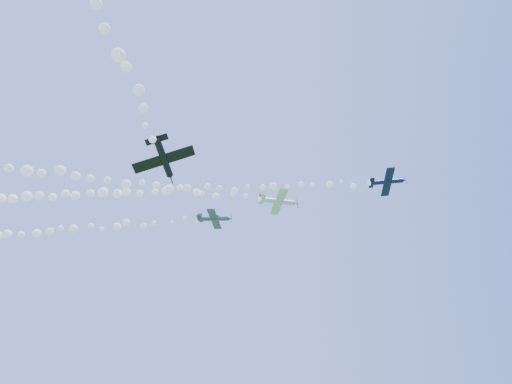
{
  "coord_description": "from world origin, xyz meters",
  "views": [
    {
      "loc": [
        4.16,
        -63.4,
        2.0
      ],
      "look_at": [
        2.87,
        -6.81,
        46.15
      ],
      "focal_mm": 30.0,
      "sensor_mm": 36.0,
      "label": 1
    }
  ],
  "objects_px": {
    "plane_black": "(164,159)",
    "plane_grey": "(214,219)",
    "plane_navy": "(387,182)",
    "plane_white": "(279,201)"
  },
  "relations": [
    {
      "from": "plane_black",
      "to": "plane_grey",
      "type": "bearing_deg",
      "value": -7.57
    },
    {
      "from": "plane_navy",
      "to": "plane_white",
      "type": "bearing_deg",
      "value": 168.61
    },
    {
      "from": "plane_navy",
      "to": "plane_grey",
      "type": "height_order",
      "value": "plane_navy"
    },
    {
      "from": "plane_grey",
      "to": "plane_black",
      "type": "height_order",
      "value": "plane_grey"
    },
    {
      "from": "plane_navy",
      "to": "plane_grey",
      "type": "distance_m",
      "value": 31.5
    },
    {
      "from": "plane_grey",
      "to": "plane_black",
      "type": "distance_m",
      "value": 19.71
    },
    {
      "from": "plane_white",
      "to": "plane_grey",
      "type": "xyz_separation_m",
      "value": [
        -11.05,
        -5.53,
        -7.55
      ]
    },
    {
      "from": "plane_navy",
      "to": "plane_black",
      "type": "bearing_deg",
      "value": -148.36
    },
    {
      "from": "plane_white",
      "to": "plane_grey",
      "type": "bearing_deg",
      "value": -167.05
    },
    {
      "from": "plane_black",
      "to": "plane_white",
      "type": "bearing_deg",
      "value": -26.91
    }
  ]
}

